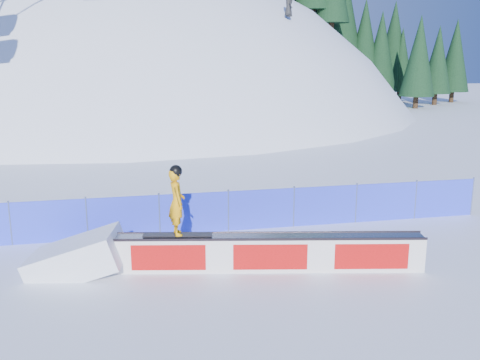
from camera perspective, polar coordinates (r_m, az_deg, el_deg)
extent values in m
plane|color=white|center=(11.45, -12.24, -13.32)|extent=(160.00, 160.00, 0.00)
sphere|color=white|center=(57.13, -11.23, -10.94)|extent=(64.00, 64.00, 64.00)
cylinder|color=black|center=(54.64, 7.21, 17.43)|extent=(0.50, 0.50, 1.40)
cylinder|color=black|center=(51.61, 10.03, 16.13)|extent=(0.50, 0.50, 1.40)
cylinder|color=black|center=(59.14, 9.01, 14.44)|extent=(0.50, 0.50, 1.40)
cone|color=black|center=(59.39, 9.16, 18.40)|extent=(3.08, 3.08, 7.00)
cylinder|color=black|center=(52.10, 13.73, 12.55)|extent=(0.50, 0.50, 1.40)
cone|color=black|center=(52.33, 14.04, 18.10)|extent=(3.93, 3.93, 8.94)
cylinder|color=black|center=(57.22, 12.87, 11.66)|extent=(0.50, 0.50, 1.40)
cone|color=black|center=(57.30, 13.10, 16.07)|extent=(3.35, 3.35, 7.62)
cylinder|color=black|center=(59.48, 15.54, 8.36)|extent=(0.50, 0.50, 1.40)
cone|color=black|center=(59.32, 15.85, 13.22)|extent=(3.92, 3.92, 8.90)
cylinder|color=black|center=(53.86, 17.81, 7.77)|extent=(0.50, 0.50, 1.40)
cone|color=black|center=(53.68, 18.10, 11.86)|extent=(2.87, 2.87, 6.51)
cylinder|color=black|center=(60.71, 16.50, 8.39)|extent=(0.50, 0.50, 1.40)
cone|color=black|center=(60.55, 16.75, 12.10)|extent=(2.94, 2.94, 6.67)
cylinder|color=black|center=(59.33, 20.45, 8.01)|extent=(0.50, 0.50, 1.40)
cone|color=black|center=(59.17, 20.75, 11.61)|extent=(2.77, 2.77, 6.29)
cylinder|color=black|center=(61.06, 19.48, 8.20)|extent=(0.50, 0.50, 1.40)
cone|color=black|center=(60.90, 19.81, 12.48)|extent=(3.49, 3.49, 7.94)
cylinder|color=black|center=(61.96, 22.39, 8.03)|extent=(0.50, 0.50, 1.40)
cone|color=black|center=(61.80, 22.73, 11.84)|extent=(3.11, 3.11, 7.07)
cube|color=#2C41F4|center=(15.43, -12.30, -3.91)|extent=(22.00, 0.03, 1.20)
cylinder|color=#404D74|center=(15.76, -23.30, -4.16)|extent=(0.05, 0.05, 1.30)
cylinder|color=#404D74|center=(15.46, -16.02, -3.89)|extent=(0.05, 0.05, 1.30)
cylinder|color=#404D74|center=(15.43, -8.59, -3.56)|extent=(0.05, 0.05, 1.30)
cylinder|color=#404D74|center=(15.65, -1.25, -3.17)|extent=(0.05, 0.05, 1.30)
cylinder|color=#404D74|center=(16.12, 5.76, -2.75)|extent=(0.05, 0.05, 1.30)
cylinder|color=#404D74|center=(16.82, 12.28, -2.32)|extent=(0.05, 0.05, 1.30)
cylinder|color=#404D74|center=(17.71, 18.21, -1.90)|extent=(0.05, 0.05, 1.30)
cylinder|color=#404D74|center=(18.78, 23.52, -1.51)|extent=(0.05, 0.05, 1.30)
cube|color=white|center=(12.94, 3.18, -7.83)|extent=(7.33, 1.85, 0.83)
cube|color=gray|center=(12.79, 3.20, -6.02)|extent=(7.26, 1.86, 0.04)
cube|color=black|center=(12.56, 3.28, -6.35)|extent=(7.25, 1.42, 0.06)
cube|color=black|center=(13.02, 3.13, -5.63)|extent=(7.25, 1.42, 0.06)
cube|color=red|center=(12.72, 3.25, -8.22)|extent=(6.88, 1.34, 0.62)
cube|color=red|center=(13.17, 3.10, -7.46)|extent=(6.88, 1.34, 0.62)
cube|color=black|center=(12.81, -6.68, -5.82)|extent=(1.66, 0.60, 0.03)
imported|color=#EC9F0C|center=(12.57, -6.78, -2.34)|extent=(0.44, 0.61, 1.58)
sphere|color=black|center=(12.40, -6.87, 0.94)|extent=(0.29, 0.29, 0.29)
imported|color=#252525|center=(38.72, 5.21, 18.19)|extent=(0.54, 0.82, 1.65)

